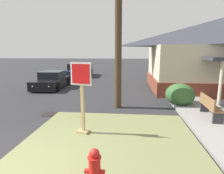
{
  "coord_description": "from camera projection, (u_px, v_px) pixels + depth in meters",
  "views": [
    {
      "loc": [
        2.56,
        -3.3,
        2.64
      ],
      "look_at": [
        1.85,
        3.83,
        1.3
      ],
      "focal_mm": 29.51,
      "sensor_mm": 36.0,
      "label": 1
    }
  ],
  "objects": [
    {
      "name": "fire_hydrant",
      "position": [
        95.0,
        172.0,
        3.38
      ],
      "size": [
        0.38,
        0.34,
        0.86
      ],
      "color": "black",
      "rests_on": "grass_corner_patch"
    },
    {
      "name": "parked_sedan_black",
      "position": [
        52.0,
        81.0,
        13.97
      ],
      "size": [
        2.09,
        4.14,
        1.25
      ],
      "color": "black",
      "rests_on": "ground"
    },
    {
      "name": "sidewalk_strip",
      "position": [
        195.0,
        105.0,
        9.11
      ],
      "size": [
        2.2,
        17.08,
        0.12
      ],
      "primitive_type": "cube",
      "color": "gray",
      "rests_on": "ground"
    },
    {
      "name": "street_bench",
      "position": [
        210.0,
        106.0,
        7.2
      ],
      "size": [
        0.48,
        1.56,
        0.85
      ],
      "color": "brown",
      "rests_on": "sidewalk_strip"
    },
    {
      "name": "manhole_cover",
      "position": [
        49.0,
        114.0,
        8.0
      ],
      "size": [
        0.7,
        0.7,
        0.02
      ],
      "primitive_type": "cylinder",
      "color": "black",
      "rests_on": "ground"
    },
    {
      "name": "shrub_by_curb",
      "position": [
        180.0,
        95.0,
        9.22
      ],
      "size": [
        1.41,
        1.41,
        1.13
      ],
      "primitive_type": "ellipsoid",
      "color": "#355D2E",
      "rests_on": "ground"
    },
    {
      "name": "pickup_truck_navy",
      "position": [
        79.0,
        71.0,
        20.38
      ],
      "size": [
        2.15,
        5.44,
        1.48
      ],
      "color": "#19234C",
      "rests_on": "ground"
    },
    {
      "name": "grass_corner_patch",
      "position": [
        110.0,
        144.0,
        5.31
      ],
      "size": [
        5.14,
        5.14,
        0.08
      ],
      "primitive_type": "cube",
      "color": "olive",
      "rests_on": "ground"
    },
    {
      "name": "stop_sign",
      "position": [
        82.0,
        100.0,
        5.77
      ],
      "size": [
        0.69,
        0.36,
        2.28
      ],
      "color": "tan",
      "rests_on": "grass_corner_patch"
    }
  ]
}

